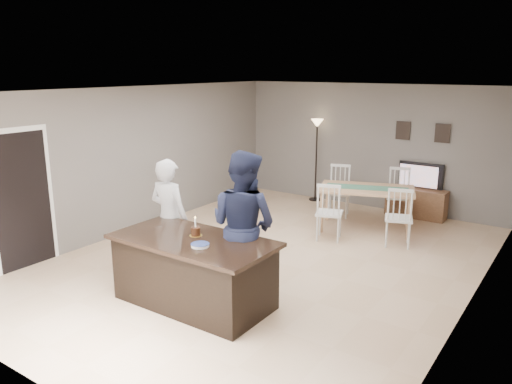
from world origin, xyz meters
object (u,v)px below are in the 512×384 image
Objects in this scene: floor_lamp at (317,138)px; woman at (169,217)px; kitchen_island at (194,271)px; birthday_cake at (196,231)px; dining_table at (366,195)px; tv_console at (416,203)px; plate_stack at (200,245)px; television at (419,176)px; man at (243,225)px.

woman is at bearing -87.56° from floor_lamp.
kitchen_island is 8.30× the size of birthday_cake.
tv_console is at bearing 48.89° from dining_table.
tv_console is 0.63× the size of floor_lamp.
plate_stack is (0.31, -0.28, -0.04)m from birthday_cake.
kitchen_island is 5.80m from floor_lamp.
television is 0.52× the size of woman.
plate_stack is at bearing 80.85° from television.
birthday_cake is (0.90, -0.44, 0.08)m from woman.
kitchen_island is at bearing -117.82° from dining_table.
kitchen_island is 0.52m from birthday_cake.
man reaches higher than plate_stack.
kitchen_island is 5.78m from television.
kitchen_island is 0.56m from plate_stack.
dining_table is (0.25, 3.65, -0.33)m from man.
birthday_cake is (-1.25, -5.53, 0.10)m from television.
kitchen_island is 1.79× the size of tv_console.
man is 3.67m from dining_table.
tv_console is (1.20, 5.57, -0.15)m from kitchen_island.
man is 0.84× the size of dining_table.
floor_lamp reaches higher than television.
television is 5.67m from birthday_cake.
kitchen_island is 4.26m from dining_table.
floor_lamp is at bearing 101.77° from kitchen_island.
television is 5.53m from woman.
tv_console is 0.57m from television.
television reaches higher than plate_stack.
birthday_cake is at bearing 77.26° from television.
television is 0.48× the size of floor_lamp.
kitchen_island is 1.18m from woman.
man is at bearing 44.36° from birthday_cake.
birthday_cake is 0.14× the size of floor_lamp.
plate_stack is (0.26, -0.17, 0.46)m from kitchen_island.
plate_stack reaches higher than kitchen_island.
birthday_cake reaches higher than tv_console.
man is at bearing 79.32° from plate_stack.
plate_stack is at bearing -76.07° from floor_lamp.
man reaches higher than woman.
tv_console is at bearing -0.48° from floor_lamp.
television is at bearing -116.30° from woman.
man reaches higher than floor_lamp.
plate_stack is at bearing 79.34° from man.
man is at bearing -112.94° from dining_table.
plate_stack is at bearing -41.63° from birthday_cake.
birthday_cake is at bearing -118.74° from dining_table.
birthday_cake is 1.12× the size of plate_stack.
floor_lamp is at bearing 1.21° from television.
woman reaches higher than plate_stack.
kitchen_island is at bearing -102.16° from tv_console.
tv_console is 5.85m from plate_stack.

